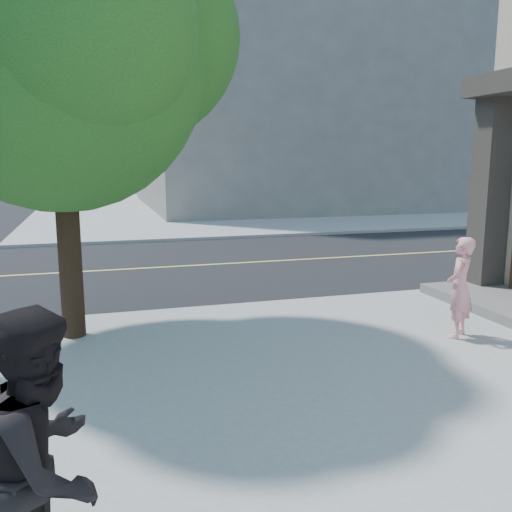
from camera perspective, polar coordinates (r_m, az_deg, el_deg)
name	(u,v)px	position (r m, az deg, el deg)	size (l,w,h in m)	color
road_ew	(12,276)	(14.71, -24.06, -1.89)	(140.00, 9.00, 0.01)	black
sidewalk_ne	(291,205)	(33.45, 3.65, 5.33)	(29.00, 25.00, 0.12)	#959595
filler_ne	(297,86)	(34.24, 4.31, 17.27)	(18.00, 16.00, 14.00)	slate
man_on_phone	(460,288)	(8.93, 20.47, -3.10)	(0.57, 0.37, 1.56)	pink
pedestrian	(45,467)	(3.62, -21.12, -19.79)	(0.93, 0.73, 1.92)	black
street_tree	(65,29)	(8.86, -19.29, 21.47)	(5.31, 4.82, 7.04)	black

